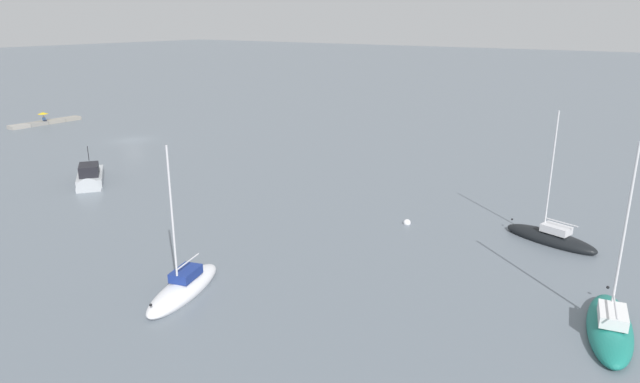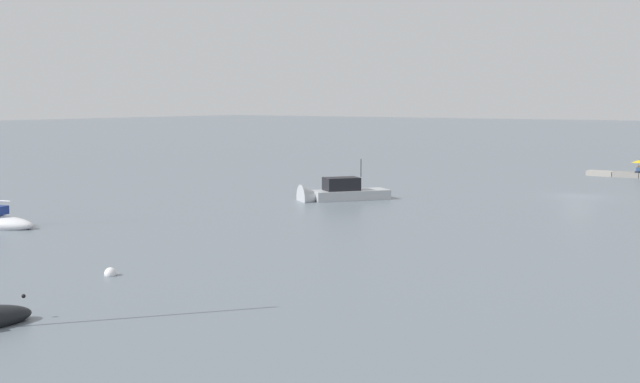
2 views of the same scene
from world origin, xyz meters
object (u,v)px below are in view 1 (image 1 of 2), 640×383
(person_seated_blue_left, at_px, (44,119))
(mooring_buoy_near, at_px, (407,223))
(sailboat_black_far, at_px, (551,238))
(motorboat_grey_near, at_px, (90,180))
(sailboat_teal_outer, at_px, (610,327))
(sailboat_white_mid, at_px, (184,288))
(umbrella_open_yellow, at_px, (43,113))

(person_seated_blue_left, height_order, mooring_buoy_near, person_seated_blue_left)
(sailboat_black_far, relative_size, mooring_buoy_near, 17.04)
(person_seated_blue_left, xyz_separation_m, motorboat_grey_near, (14.50, 32.71, -0.34))
(sailboat_black_far, relative_size, sailboat_teal_outer, 0.95)
(mooring_buoy_near, bearing_deg, sailboat_teal_outer, 61.45)
(person_seated_blue_left, relative_size, sailboat_white_mid, 0.08)
(sailboat_white_mid, height_order, sailboat_teal_outer, sailboat_teal_outer)
(sailboat_teal_outer, bearing_deg, mooring_buoy_near, 140.01)
(umbrella_open_yellow, height_order, sailboat_black_far, sailboat_black_far)
(motorboat_grey_near, bearing_deg, sailboat_black_far, 140.20)
(person_seated_blue_left, height_order, sailboat_white_mid, sailboat_white_mid)
(sailboat_white_mid, bearing_deg, umbrella_open_yellow, -39.98)
(umbrella_open_yellow, height_order, mooring_buoy_near, umbrella_open_yellow)
(person_seated_blue_left, bearing_deg, sailboat_white_mid, 72.86)
(sailboat_white_mid, distance_m, sailboat_teal_outer, 22.28)
(sailboat_black_far, height_order, motorboat_grey_near, sailboat_black_far)
(sailboat_teal_outer, distance_m, motorboat_grey_near, 44.14)
(person_seated_blue_left, distance_m, mooring_buoy_near, 62.24)
(person_seated_blue_left, xyz_separation_m, sailboat_teal_outer, (15.43, 76.84, -0.40))
(sailboat_white_mid, height_order, mooring_buoy_near, sailboat_white_mid)
(sailboat_white_mid, bearing_deg, sailboat_black_far, -144.10)
(sailboat_black_far, height_order, sailboat_teal_outer, sailboat_teal_outer)
(motorboat_grey_near, xyz_separation_m, mooring_buoy_near, (-7.25, 29.11, -0.32))
(person_seated_blue_left, xyz_separation_m, mooring_buoy_near, (7.26, 61.82, -0.66))
(umbrella_open_yellow, xyz_separation_m, sailboat_white_mid, (24.48, 56.67, -1.30))
(umbrella_open_yellow, distance_m, sailboat_black_far, 71.92)
(sailboat_teal_outer, height_order, mooring_buoy_near, sailboat_teal_outer)
(sailboat_teal_outer, height_order, motorboat_grey_near, sailboat_teal_outer)
(motorboat_grey_near, bearing_deg, person_seated_blue_left, -77.72)
(sailboat_black_far, bearing_deg, person_seated_blue_left, 100.87)
(person_seated_blue_left, distance_m, umbrella_open_yellow, 0.89)
(umbrella_open_yellow, relative_size, motorboat_grey_near, 0.21)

